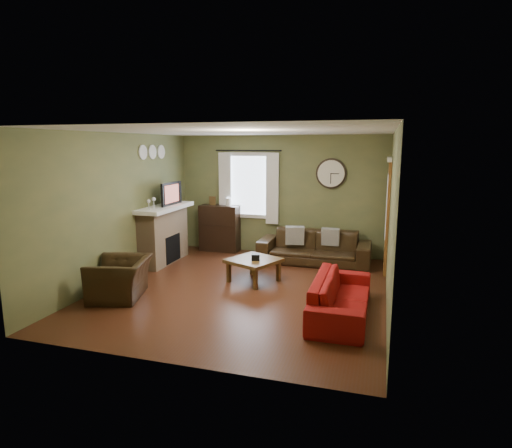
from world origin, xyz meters
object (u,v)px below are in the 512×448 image
(bookshelf, at_px, (220,228))
(sofa_brown, at_px, (314,247))
(sofa_red, at_px, (341,296))
(armchair, at_px, (120,278))
(coffee_table, at_px, (254,270))

(bookshelf, height_order, sofa_brown, bookshelf)
(sofa_red, xyz_separation_m, armchair, (-3.42, -0.27, 0.03))
(sofa_red, bearing_deg, bookshelf, 44.86)
(sofa_red, relative_size, coffee_table, 2.45)
(sofa_red, bearing_deg, sofa_brown, 16.93)
(sofa_brown, xyz_separation_m, armchair, (-2.62, -2.90, -0.02))
(sofa_red, distance_m, armchair, 3.43)
(sofa_brown, distance_m, sofa_red, 2.75)
(bookshelf, xyz_separation_m, sofa_brown, (2.23, -0.42, -0.20))
(bookshelf, bearing_deg, sofa_brown, -10.63)
(bookshelf, bearing_deg, armchair, -96.67)
(sofa_red, xyz_separation_m, coffee_table, (-1.63, 1.10, -0.07))
(armchair, relative_size, coffee_table, 1.23)
(coffee_table, bearing_deg, armchair, -142.62)
(coffee_table, bearing_deg, sofa_brown, 61.58)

